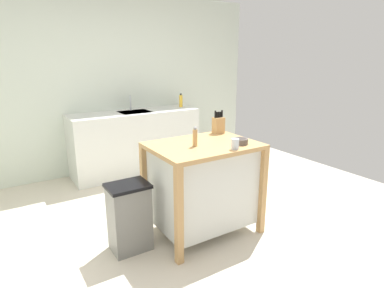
# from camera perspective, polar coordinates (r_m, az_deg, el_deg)

# --- Properties ---
(ground_plane) EXTENTS (5.94, 5.94, 0.00)m
(ground_plane) POSITION_cam_1_polar(r_m,az_deg,el_deg) (3.32, -1.08, -15.44)
(ground_plane) COLOR beige
(ground_plane) RESTS_ON ground
(wall_back) EXTENTS (4.94, 0.10, 2.60)m
(wall_back) POSITION_cam_1_polar(r_m,az_deg,el_deg) (4.96, -15.15, 10.24)
(wall_back) COLOR silver
(wall_back) RESTS_ON ground
(kitchen_island) EXTENTS (1.00, 0.74, 0.91)m
(kitchen_island) POSITION_cam_1_polar(r_m,az_deg,el_deg) (3.14, 1.96, -6.99)
(kitchen_island) COLOR tan
(kitchen_island) RESTS_ON ground
(knife_block) EXTENTS (0.11, 0.09, 0.25)m
(knife_block) POSITION_cam_1_polar(r_m,az_deg,el_deg) (3.42, 4.74, 3.47)
(knife_block) COLOR tan
(knife_block) RESTS_ON kitchen_island
(bowl_ceramic_wide) EXTENTS (0.15, 0.15, 0.05)m
(bowl_ceramic_wide) POSITION_cam_1_polar(r_m,az_deg,el_deg) (3.02, 8.59, 0.52)
(bowl_ceramic_wide) COLOR #564C47
(bowl_ceramic_wide) RESTS_ON kitchen_island
(drinking_cup) EXTENTS (0.07, 0.07, 0.10)m
(drinking_cup) POSITION_cam_1_polar(r_m,az_deg,el_deg) (2.84, 7.71, 0.00)
(drinking_cup) COLOR silver
(drinking_cup) RESTS_ON kitchen_island
(pepper_grinder) EXTENTS (0.04, 0.04, 0.18)m
(pepper_grinder) POSITION_cam_1_polar(r_m,az_deg,el_deg) (2.90, 0.54, 1.26)
(pepper_grinder) COLOR tan
(pepper_grinder) RESTS_ON kitchen_island
(trash_bin) EXTENTS (0.36, 0.28, 0.63)m
(trash_bin) POSITION_cam_1_polar(r_m,az_deg,el_deg) (2.97, -11.12, -12.66)
(trash_bin) COLOR slate
(trash_bin) RESTS_ON ground
(sink_counter) EXTENTS (1.89, 0.60, 0.92)m
(sink_counter) POSITION_cam_1_polar(r_m,az_deg,el_deg) (4.87, -10.01, 0.42)
(sink_counter) COLOR silver
(sink_counter) RESTS_ON ground
(sink_faucet) EXTENTS (0.02, 0.02, 0.22)m
(sink_faucet) POSITION_cam_1_polar(r_m,az_deg,el_deg) (4.89, -10.95, 7.22)
(sink_faucet) COLOR #B7BCC1
(sink_faucet) RESTS_ON sink_counter
(bottle_spray_cleaner) EXTENTS (0.06, 0.06, 0.21)m
(bottle_spray_cleaner) POSITION_cam_1_polar(r_m,az_deg,el_deg) (5.13, -2.00, 7.74)
(bottle_spray_cleaner) COLOR yellow
(bottle_spray_cleaner) RESTS_ON sink_counter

